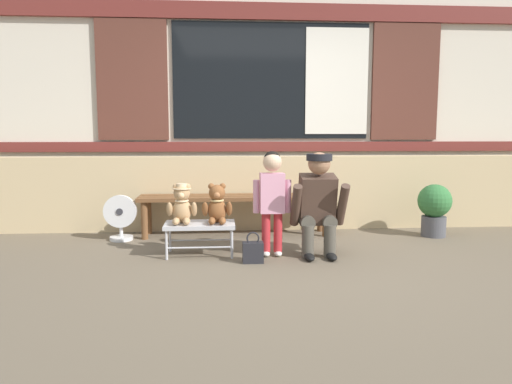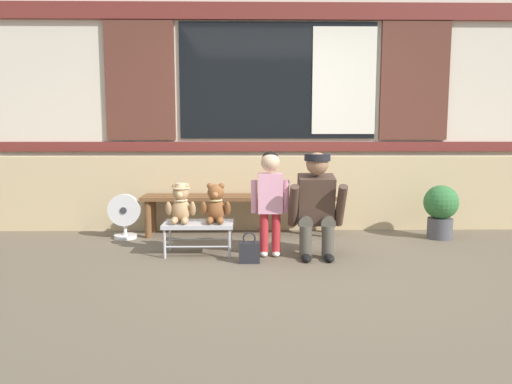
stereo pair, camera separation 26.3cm
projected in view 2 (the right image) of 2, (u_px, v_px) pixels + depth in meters
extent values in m
plane|color=brown|center=(289.00, 260.00, 4.25)|extent=(60.00, 60.00, 0.00)
cube|color=tan|center=(279.00, 192.00, 5.61)|extent=(7.40, 0.25, 0.85)
cube|color=beige|center=(277.00, 85.00, 5.97)|extent=(7.55, 0.20, 3.44)
cube|color=maroon|center=(278.00, 147.00, 5.95)|extent=(6.95, 0.04, 0.12)
cube|color=black|center=(278.00, 81.00, 5.86)|extent=(2.40, 0.03, 1.40)
cube|color=silver|center=(344.00, 81.00, 5.85)|extent=(0.78, 0.02, 1.29)
cube|color=#562D23|center=(140.00, 81.00, 5.82)|extent=(0.84, 0.05, 1.43)
cube|color=#562D23|center=(415.00, 81.00, 5.87)|extent=(0.84, 0.05, 1.43)
cube|color=maroon|center=(278.00, 11.00, 5.74)|extent=(6.95, 0.06, 0.20)
cube|color=brown|center=(239.00, 199.00, 5.10)|extent=(2.10, 0.11, 0.04)
cube|color=brown|center=(239.00, 197.00, 5.24)|extent=(2.10, 0.11, 0.04)
cube|color=brown|center=(239.00, 195.00, 5.39)|extent=(2.10, 0.11, 0.04)
cylinder|color=brown|center=(148.00, 219.00, 5.12)|extent=(0.07, 0.07, 0.40)
cylinder|color=brown|center=(153.00, 215.00, 5.39)|extent=(0.07, 0.07, 0.40)
cylinder|color=brown|center=(329.00, 219.00, 5.15)|extent=(0.07, 0.07, 0.40)
cylinder|color=brown|center=(325.00, 215.00, 5.43)|extent=(0.07, 0.07, 0.40)
cube|color=#BCBCC1|center=(199.00, 224.00, 4.42)|extent=(0.64, 0.36, 0.04)
cylinder|color=#BCBCC1|center=(165.00, 244.00, 4.29)|extent=(0.02, 0.02, 0.26)
cylinder|color=#BCBCC1|center=(170.00, 237.00, 4.58)|extent=(0.02, 0.02, 0.26)
cylinder|color=#BCBCC1|center=(229.00, 244.00, 4.29)|extent=(0.02, 0.02, 0.26)
cylinder|color=#BCBCC1|center=(231.00, 237.00, 4.59)|extent=(0.02, 0.02, 0.26)
cylinder|color=#BCBCC1|center=(197.00, 247.00, 4.29)|extent=(0.58, 0.02, 0.02)
cylinder|color=#BCBCC1|center=(200.00, 239.00, 4.59)|extent=(0.58, 0.02, 0.02)
ellipsoid|color=tan|center=(181.00, 210.00, 4.42)|extent=(0.17, 0.14, 0.22)
sphere|color=tan|center=(181.00, 193.00, 4.39)|extent=(0.15, 0.15, 0.15)
sphere|color=#F4C188|center=(180.00, 195.00, 4.34)|extent=(0.06, 0.06, 0.06)
sphere|color=tan|center=(175.00, 186.00, 4.39)|extent=(0.06, 0.06, 0.06)
ellipsoid|color=tan|center=(169.00, 209.00, 4.39)|extent=(0.06, 0.11, 0.16)
ellipsoid|color=tan|center=(174.00, 220.00, 4.32)|extent=(0.06, 0.15, 0.06)
sphere|color=tan|center=(186.00, 186.00, 4.39)|extent=(0.06, 0.06, 0.06)
ellipsoid|color=tan|center=(193.00, 209.00, 4.39)|extent=(0.06, 0.11, 0.16)
ellipsoid|color=tan|center=(185.00, 220.00, 4.32)|extent=(0.06, 0.15, 0.06)
torus|color=beige|center=(181.00, 200.00, 4.41)|extent=(0.13, 0.13, 0.02)
cylinder|color=beige|center=(181.00, 188.00, 4.39)|extent=(0.17, 0.17, 0.01)
cylinder|color=beige|center=(181.00, 186.00, 4.39)|extent=(0.10, 0.10, 0.04)
ellipsoid|color=brown|center=(216.00, 210.00, 4.43)|extent=(0.17, 0.14, 0.22)
sphere|color=brown|center=(216.00, 192.00, 4.40)|extent=(0.15, 0.15, 0.15)
sphere|color=#AE6E42|center=(215.00, 195.00, 4.34)|extent=(0.06, 0.06, 0.06)
sphere|color=brown|center=(210.00, 186.00, 4.40)|extent=(0.06, 0.06, 0.06)
ellipsoid|color=brown|center=(204.00, 209.00, 4.39)|extent=(0.06, 0.11, 0.16)
ellipsoid|color=brown|center=(210.00, 220.00, 4.32)|extent=(0.06, 0.15, 0.06)
sphere|color=brown|center=(221.00, 186.00, 4.40)|extent=(0.06, 0.06, 0.06)
ellipsoid|color=brown|center=(228.00, 208.00, 4.40)|extent=(0.06, 0.11, 0.16)
ellipsoid|color=brown|center=(220.00, 220.00, 4.32)|extent=(0.06, 0.15, 0.06)
torus|color=#D6B775|center=(216.00, 200.00, 4.41)|extent=(0.13, 0.13, 0.02)
cylinder|color=#B7282D|center=(264.00, 232.00, 4.36)|extent=(0.08, 0.08, 0.36)
ellipsoid|color=silver|center=(264.00, 254.00, 4.36)|extent=(0.07, 0.12, 0.05)
cylinder|color=#B7282D|center=(276.00, 232.00, 4.36)|extent=(0.08, 0.08, 0.36)
ellipsoid|color=silver|center=(276.00, 254.00, 4.37)|extent=(0.07, 0.12, 0.05)
cube|color=pink|center=(270.00, 193.00, 4.32)|extent=(0.22, 0.15, 0.36)
cylinder|color=pink|center=(254.00, 196.00, 4.32)|extent=(0.06, 0.06, 0.30)
cylinder|color=pink|center=(286.00, 196.00, 4.32)|extent=(0.06, 0.06, 0.30)
sphere|color=#DBB28E|center=(270.00, 162.00, 4.28)|extent=(0.17, 0.17, 0.17)
sphere|color=black|center=(270.00, 160.00, 4.29)|extent=(0.16, 0.16, 0.16)
cylinder|color=#4C473D|center=(306.00, 242.00, 4.27)|extent=(0.11, 0.11, 0.30)
cylinder|color=#4C473D|center=(304.00, 221.00, 4.39)|extent=(0.13, 0.32, 0.13)
ellipsoid|color=black|center=(306.00, 258.00, 4.20)|extent=(0.09, 0.20, 0.06)
cylinder|color=#4C473D|center=(328.00, 242.00, 4.27)|extent=(0.11, 0.11, 0.30)
cylinder|color=#4C473D|center=(326.00, 221.00, 4.39)|extent=(0.13, 0.32, 0.13)
ellipsoid|color=black|center=(329.00, 258.00, 4.21)|extent=(0.09, 0.20, 0.06)
cube|color=#473328|center=(316.00, 200.00, 4.33)|extent=(0.32, 0.30, 0.47)
cylinder|color=#473328|center=(293.00, 206.00, 4.24)|extent=(0.08, 0.28, 0.40)
cylinder|color=#473328|center=(341.00, 206.00, 4.24)|extent=(0.08, 0.28, 0.40)
sphere|color=#9E7051|center=(317.00, 164.00, 4.22)|extent=(0.20, 0.20, 0.20)
cylinder|color=black|center=(317.00, 157.00, 4.22)|extent=(0.23, 0.23, 0.06)
cube|color=brown|center=(334.00, 213.00, 4.44)|extent=(0.10, 0.22, 0.16)
cube|color=#232328|center=(249.00, 252.00, 4.15)|extent=(0.18, 0.11, 0.18)
torus|color=#232328|center=(249.00, 238.00, 4.14)|extent=(0.11, 0.01, 0.11)
cylinder|color=#4C4C51|center=(440.00, 228.00, 5.10)|extent=(0.26, 0.26, 0.22)
sphere|color=#337038|center=(441.00, 202.00, 5.07)|extent=(0.36, 0.36, 0.36)
cylinder|color=silver|center=(126.00, 236.00, 5.11)|extent=(0.24, 0.24, 0.04)
cylinder|color=silver|center=(125.00, 230.00, 5.10)|extent=(0.04, 0.04, 0.10)
cylinder|color=silver|center=(124.00, 210.00, 5.06)|extent=(0.34, 0.06, 0.34)
cylinder|color=#333338|center=(124.00, 210.00, 5.06)|extent=(0.07, 0.08, 0.07)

